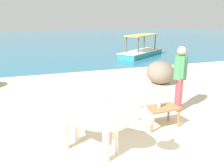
{
  "coord_description": "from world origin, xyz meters",
  "views": [
    {
      "loc": [
        -2.64,
        -2.98,
        2.33
      ],
      "look_at": [
        -0.52,
        3.0,
        0.55
      ],
      "focal_mm": 38.44,
      "sensor_mm": 36.0,
      "label": 1
    }
  ],
  "objects_px": {
    "low_bench_table": "(161,110)",
    "boat_teal": "(141,52)",
    "cow": "(92,113)",
    "bottle": "(159,102)",
    "person_standing": "(180,74)"
  },
  "relations": [
    {
      "from": "bottle",
      "to": "low_bench_table",
      "type": "bearing_deg",
      "value": -22.5
    },
    {
      "from": "cow",
      "to": "boat_teal",
      "type": "xyz_separation_m",
      "value": [
        5.6,
        9.47,
        -0.47
      ]
    },
    {
      "from": "low_bench_table",
      "to": "boat_teal",
      "type": "relative_size",
      "value": 0.22
    },
    {
      "from": "cow",
      "to": "bottle",
      "type": "bearing_deg",
      "value": 65.67
    },
    {
      "from": "low_bench_table",
      "to": "boat_teal",
      "type": "height_order",
      "value": "boat_teal"
    },
    {
      "from": "low_bench_table",
      "to": "person_standing",
      "type": "distance_m",
      "value": 1.26
    },
    {
      "from": "low_bench_table",
      "to": "boat_teal",
      "type": "distance_m",
      "value": 9.81
    },
    {
      "from": "bottle",
      "to": "boat_teal",
      "type": "relative_size",
      "value": 0.08
    },
    {
      "from": "low_bench_table",
      "to": "bottle",
      "type": "distance_m",
      "value": 0.2
    },
    {
      "from": "low_bench_table",
      "to": "person_standing",
      "type": "height_order",
      "value": "person_standing"
    },
    {
      "from": "cow",
      "to": "person_standing",
      "type": "bearing_deg",
      "value": 72.62
    },
    {
      "from": "cow",
      "to": "boat_teal",
      "type": "distance_m",
      "value": 11.01
    },
    {
      "from": "bottle",
      "to": "person_standing",
      "type": "relative_size",
      "value": 0.18
    },
    {
      "from": "cow",
      "to": "boat_teal",
      "type": "relative_size",
      "value": 0.46
    },
    {
      "from": "low_bench_table",
      "to": "boat_teal",
      "type": "bearing_deg",
      "value": 62.35
    }
  ]
}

